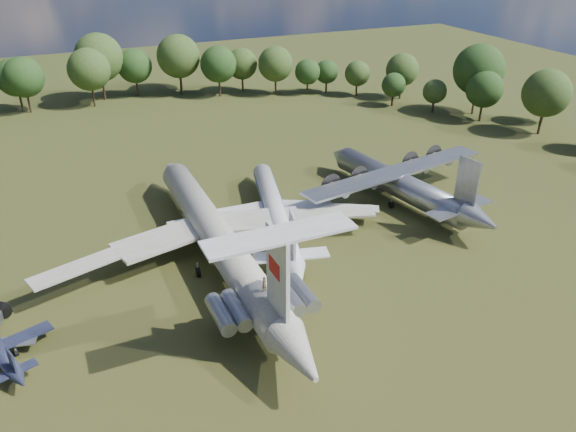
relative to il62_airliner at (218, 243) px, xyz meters
name	(u,v)px	position (x,y,z in m)	size (l,w,h in m)	color
ground	(208,269)	(-1.86, -1.13, -2.93)	(300.00, 300.00, 0.00)	#223A13
il62_airliner	(218,243)	(0.00, 0.00, 0.00)	(45.88, 59.65, 5.85)	beige
tu104_jet	(275,216)	(10.38, 5.51, -0.87)	(30.76, 41.01, 4.10)	silver
an12_transport	(399,188)	(31.70, 5.66, -0.41)	(34.27, 38.30, 5.04)	#9EA0A5
person_on_il62	(264,284)	(0.14, -16.38, 3.80)	(0.64, 0.42, 1.76)	#98774D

